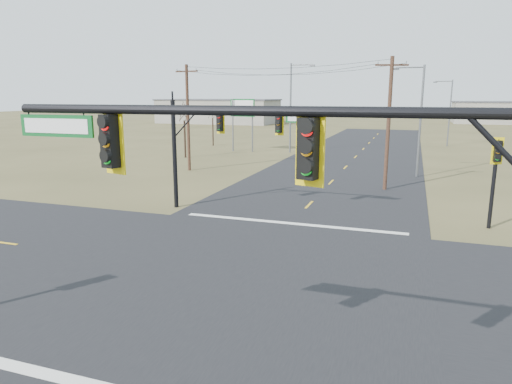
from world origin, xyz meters
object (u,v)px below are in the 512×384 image
at_px(mast_arm_far, 223,132).
at_px(streetlight_c, 292,103).
at_px(streetlight_b, 449,109).
at_px(bare_tree_a, 184,111).
at_px(streetlight_a, 418,115).
at_px(mast_arm_near, 324,189).
at_px(pedestal_signal_ne, 496,163).
at_px(utility_pole_near, 389,122).
at_px(utility_pole_far, 188,116).
at_px(bare_tree_b, 213,111).
at_px(highway_sign, 242,115).

relative_size(mast_arm_far, streetlight_c, 0.85).
bearing_deg(streetlight_b, bare_tree_a, -151.71).
bearing_deg(streetlight_b, streetlight_a, -108.14).
distance_m(mast_arm_near, pedestal_signal_ne, 18.50).
bearing_deg(streetlight_a, pedestal_signal_ne, -95.77).
bearing_deg(mast_arm_near, streetlight_c, 120.77).
xyz_separation_m(pedestal_signal_ne, streetlight_c, (-17.65, 27.71, 2.42)).
height_order(utility_pole_near, utility_pole_far, utility_pole_far).
bearing_deg(utility_pole_far, bare_tree_a, 119.87).
relative_size(mast_arm_near, bare_tree_a, 1.63).
relative_size(mast_arm_near, utility_pole_near, 1.10).
bearing_deg(mast_arm_far, utility_pole_near, 63.95).
relative_size(bare_tree_a, bare_tree_b, 1.10).
bearing_deg(streetlight_b, pedestal_signal_ne, -99.98).
bearing_deg(bare_tree_b, utility_pole_near, -44.01).
relative_size(streetlight_b, bare_tree_b, 1.52).
relative_size(streetlight_b, bare_tree_a, 1.37).
relative_size(pedestal_signal_ne, streetlight_c, 0.46).
distance_m(bare_tree_a, bare_tree_b, 12.42).
height_order(pedestal_signal_ne, streetlight_a, streetlight_a).
distance_m(mast_arm_near, highway_sign, 47.93).
bearing_deg(highway_sign, utility_pole_near, -33.69).
bearing_deg(utility_pole_far, utility_pole_near, -10.69).
bearing_deg(streetlight_c, bare_tree_a, -135.65).
height_order(utility_pole_far, streetlight_c, streetlight_c).
distance_m(highway_sign, bare_tree_b, 7.96).
relative_size(streetlight_a, streetlight_c, 0.88).
bearing_deg(streetlight_a, bare_tree_a, 148.79).
height_order(highway_sign, streetlight_a, streetlight_a).
bearing_deg(mast_arm_near, mast_arm_far, 134.00).
height_order(pedestal_signal_ne, utility_pole_near, utility_pole_near).
bearing_deg(bare_tree_a, mast_arm_far, -57.22).
distance_m(pedestal_signal_ne, streetlight_a, 15.31).
relative_size(mast_arm_far, bare_tree_a, 1.39).
relative_size(mast_arm_far, streetlight_b, 1.01).
distance_m(mast_arm_far, pedestal_signal_ne, 14.45).
relative_size(utility_pole_near, bare_tree_a, 1.48).
relative_size(mast_arm_near, streetlight_b, 1.18).
xyz_separation_m(utility_pole_near, bare_tree_a, (-21.90, 11.00, 0.15)).
height_order(mast_arm_far, utility_pole_near, utility_pole_near).
bearing_deg(bare_tree_a, streetlight_a, -11.32).
bearing_deg(utility_pole_near, utility_pole_far, 169.31).
height_order(pedestal_signal_ne, bare_tree_a, bare_tree_a).
xyz_separation_m(mast_arm_far, utility_pole_near, (8.64, 9.59, 0.18)).
bearing_deg(streetlight_c, highway_sign, -165.91).
bearing_deg(streetlight_b, mast_arm_far, -118.68).
relative_size(highway_sign, streetlight_b, 0.72).
bearing_deg(mast_arm_near, utility_pole_near, 106.29).
bearing_deg(streetlight_c, utility_pole_far, -104.26).
distance_m(utility_pole_far, bare_tree_b, 20.99).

